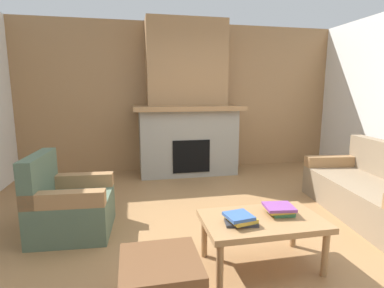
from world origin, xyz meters
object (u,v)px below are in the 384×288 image
at_px(couch, 375,192).
at_px(armchair, 68,206).
at_px(fireplace, 187,109).
at_px(coffee_table, 262,224).
at_px(ottoman, 161,287).

relative_size(couch, armchair, 2.23).
xyz_separation_m(fireplace, coffee_table, (0.06, -3.09, -0.79)).
bearing_deg(fireplace, ottoman, -103.50).
height_order(armchair, ottoman, armchair).
xyz_separation_m(couch, armchair, (-3.50, 0.26, 0.01)).
relative_size(fireplace, couch, 1.43).
bearing_deg(ottoman, couch, 22.66).
relative_size(couch, ottoman, 3.64).
relative_size(armchair, coffee_table, 0.85).
bearing_deg(fireplace, coffee_table, -88.93).
xyz_separation_m(armchair, coffee_table, (1.72, -0.98, 0.08)).
distance_m(coffee_table, ottoman, 1.00).
distance_m(couch, ottoman, 2.90).
relative_size(fireplace, coffee_table, 2.70).
bearing_deg(armchair, fireplace, 51.70).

